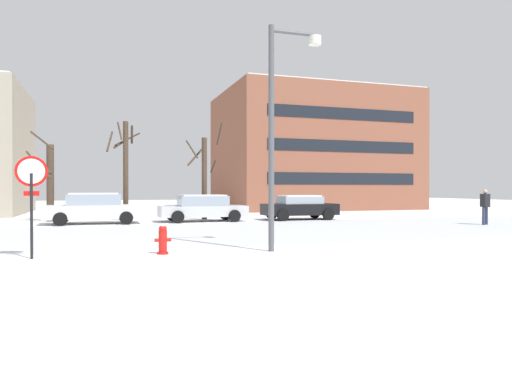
{
  "coord_description": "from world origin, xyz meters",
  "views": [
    {
      "loc": [
        -0.17,
        -14.74,
        1.75
      ],
      "look_at": [
        6.64,
        6.03,
        1.59
      ],
      "focal_mm": 33.45,
      "sensor_mm": 36.0,
      "label": 1
    }
  ],
  "objects_px": {
    "fire_hydrant": "(163,239)",
    "parked_car_black": "(300,207)",
    "pedestrian_crossing": "(485,204)",
    "parked_car_silver": "(203,208)",
    "street_lamp": "(280,116)",
    "stop_sign": "(31,187)",
    "parked_car_white": "(94,208)"
  },
  "relations": [
    {
      "from": "fire_hydrant",
      "to": "parked_car_black",
      "type": "distance_m",
      "value": 14.98
    },
    {
      "from": "fire_hydrant",
      "to": "pedestrian_crossing",
      "type": "distance_m",
      "value": 17.04
    },
    {
      "from": "fire_hydrant",
      "to": "parked_car_silver",
      "type": "bearing_deg",
      "value": 73.45
    },
    {
      "from": "street_lamp",
      "to": "parked_car_silver",
      "type": "distance_m",
      "value": 12.89
    },
    {
      "from": "stop_sign",
      "to": "parked_car_silver",
      "type": "relative_size",
      "value": 0.56
    },
    {
      "from": "parked_car_white",
      "to": "parked_car_silver",
      "type": "distance_m",
      "value": 5.49
    },
    {
      "from": "parked_car_white",
      "to": "parked_car_black",
      "type": "relative_size",
      "value": 1.1
    },
    {
      "from": "street_lamp",
      "to": "pedestrian_crossing",
      "type": "distance_m",
      "value": 14.46
    },
    {
      "from": "parked_car_white",
      "to": "parked_car_black",
      "type": "distance_m",
      "value": 10.98
    },
    {
      "from": "fire_hydrant",
      "to": "parked_car_silver",
      "type": "distance_m",
      "value": 12.68
    },
    {
      "from": "stop_sign",
      "to": "pedestrian_crossing",
      "type": "distance_m",
      "value": 20.06
    },
    {
      "from": "stop_sign",
      "to": "parked_car_black",
      "type": "distance_m",
      "value": 17.06
    },
    {
      "from": "fire_hydrant",
      "to": "parked_car_white",
      "type": "distance_m",
      "value": 12.24
    },
    {
      "from": "pedestrian_crossing",
      "to": "parked_car_white",
      "type": "bearing_deg",
      "value": 160.07
    },
    {
      "from": "parked_car_black",
      "to": "street_lamp",
      "type": "bearing_deg",
      "value": -115.71
    },
    {
      "from": "stop_sign",
      "to": "pedestrian_crossing",
      "type": "xyz_separation_m",
      "value": [
        19.29,
        5.45,
        -0.79
      ]
    },
    {
      "from": "parked_car_silver",
      "to": "pedestrian_crossing",
      "type": "distance_m",
      "value": 14.11
    },
    {
      "from": "stop_sign",
      "to": "street_lamp",
      "type": "height_order",
      "value": "street_lamp"
    },
    {
      "from": "street_lamp",
      "to": "parked_car_silver",
      "type": "bearing_deg",
      "value": 88.1
    },
    {
      "from": "parked_car_silver",
      "to": "parked_car_black",
      "type": "relative_size",
      "value": 1.1
    },
    {
      "from": "stop_sign",
      "to": "parked_car_black",
      "type": "relative_size",
      "value": 0.61
    },
    {
      "from": "stop_sign",
      "to": "parked_car_white",
      "type": "xyz_separation_m",
      "value": [
        1.33,
        11.97,
        -1.02
      ]
    },
    {
      "from": "parked_car_silver",
      "to": "stop_sign",
      "type": "bearing_deg",
      "value": -119.53
    },
    {
      "from": "stop_sign",
      "to": "parked_car_silver",
      "type": "height_order",
      "value": "stop_sign"
    },
    {
      "from": "pedestrian_crossing",
      "to": "fire_hydrant",
      "type": "bearing_deg",
      "value": -160.9
    },
    {
      "from": "stop_sign",
      "to": "parked_car_black",
      "type": "bearing_deg",
      "value": 43.74
    },
    {
      "from": "stop_sign",
      "to": "parked_car_black",
      "type": "height_order",
      "value": "stop_sign"
    },
    {
      "from": "street_lamp",
      "to": "parked_car_white",
      "type": "relative_size",
      "value": 1.37
    },
    {
      "from": "parked_car_silver",
      "to": "pedestrian_crossing",
      "type": "height_order",
      "value": "pedestrian_crossing"
    },
    {
      "from": "fire_hydrant",
      "to": "parked_car_white",
      "type": "xyz_separation_m",
      "value": [
        -1.88,
        12.09,
        0.37
      ]
    },
    {
      "from": "parked_car_white",
      "to": "pedestrian_crossing",
      "type": "relative_size",
      "value": 2.68
    },
    {
      "from": "fire_hydrant",
      "to": "pedestrian_crossing",
      "type": "relative_size",
      "value": 0.47
    }
  ]
}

